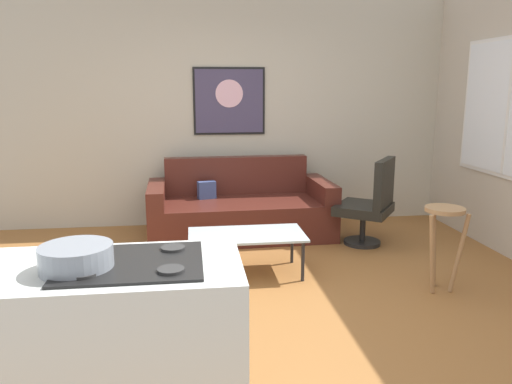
% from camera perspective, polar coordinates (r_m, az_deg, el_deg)
% --- Properties ---
extents(ground, '(6.40, 6.40, 0.04)m').
position_cam_1_polar(ground, '(4.07, 0.54, -12.64)').
color(ground, '#945E2F').
extents(back_wall, '(6.40, 0.05, 2.80)m').
position_cam_1_polar(back_wall, '(6.12, -2.68, 9.36)').
color(back_wall, '#BBB5A2').
rests_on(back_wall, ground).
extents(couch, '(2.08, 1.01, 0.86)m').
position_cam_1_polar(couch, '(5.70, -1.82, -2.18)').
color(couch, '#4C1F18').
rests_on(couch, ground).
extents(coffee_table, '(1.04, 0.56, 0.38)m').
position_cam_1_polar(coffee_table, '(4.50, -1.08, -5.13)').
color(coffee_table, silver).
rests_on(coffee_table, ground).
extents(armchair, '(0.76, 0.77, 0.94)m').
position_cam_1_polar(armchair, '(5.43, 13.02, -1.27)').
color(armchair, black).
rests_on(armchair, ground).
extents(bar_stool, '(0.37, 0.36, 0.72)m').
position_cam_1_polar(bar_stool, '(4.36, 20.66, -3.84)').
color(bar_stool, '#A47A4F').
rests_on(bar_stool, ground).
extents(kitchen_counter, '(1.46, 0.61, 0.96)m').
position_cam_1_polar(kitchen_counter, '(2.45, -19.87, -18.30)').
color(kitchen_counter, silver).
rests_on(kitchen_counter, ground).
extents(mixing_bowl, '(0.30, 0.30, 0.11)m').
position_cam_1_polar(mixing_bowl, '(2.19, -19.87, -7.14)').
color(mixing_bowl, gray).
rests_on(mixing_bowl, kitchen_counter).
extents(wall_painting, '(0.86, 0.03, 0.80)m').
position_cam_1_polar(wall_painting, '(6.07, -3.08, 10.36)').
color(wall_painting, black).
extents(window, '(0.03, 1.60, 1.39)m').
position_cam_1_polar(window, '(5.53, 27.00, 8.55)').
color(window, silver).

